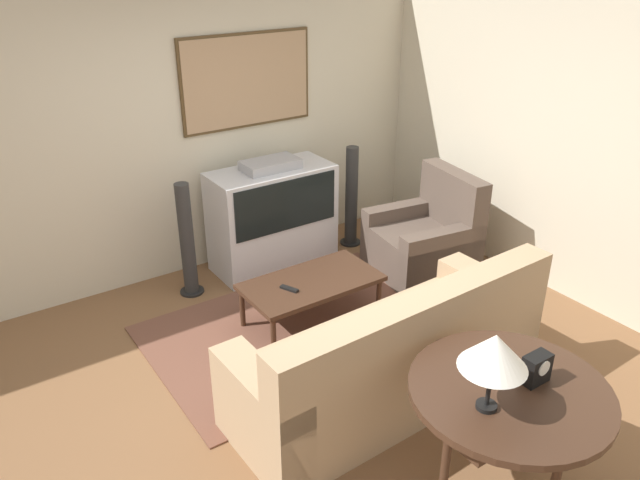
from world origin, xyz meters
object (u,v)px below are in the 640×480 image
at_px(tv, 272,217).
at_px(table_lamp, 494,352).
at_px(mantel_clock, 536,369).
at_px(coffee_table, 311,284).
at_px(speaker_tower_left, 187,243).
at_px(couch, 392,359).
at_px(console_table, 510,398).
at_px(speaker_tower_right, 351,199).
at_px(armchair, 425,242).

relative_size(tv, table_lamp, 2.63).
bearing_deg(mantel_clock, coffee_table, 90.85).
xyz_separation_m(tv, coffee_table, (-0.27, -1.09, -0.15)).
distance_m(table_lamp, speaker_tower_left, 3.27).
bearing_deg(mantel_clock, couch, 96.77).
relative_size(tv, mantel_clock, 6.92).
relative_size(tv, console_table, 1.08).
bearing_deg(console_table, tv, 83.18).
xyz_separation_m(couch, coffee_table, (0.09, 1.14, 0.02)).
bearing_deg(speaker_tower_right, mantel_clock, -109.81).
height_order(tv, speaker_tower_right, tv).
distance_m(tv, couch, 2.27).
distance_m(tv, console_table, 3.26).
bearing_deg(console_table, speaker_tower_left, 99.50).
height_order(table_lamp, speaker_tower_right, table_lamp).
height_order(mantel_clock, speaker_tower_left, speaker_tower_left).
bearing_deg(table_lamp, mantel_clock, -0.13).
bearing_deg(tv, mantel_clock, -94.13).
bearing_deg(table_lamp, speaker_tower_left, 95.39).
height_order(table_lamp, mantel_clock, table_lamp).
relative_size(table_lamp, speaker_tower_right, 0.42).
xyz_separation_m(couch, mantel_clock, (0.12, -1.02, 0.52)).
distance_m(tv, table_lamp, 3.37).
height_order(console_table, speaker_tower_left, speaker_tower_left).
bearing_deg(tv, coffee_table, -103.80).
bearing_deg(armchair, tv, -121.19).
distance_m(console_table, table_lamp, 0.48).
bearing_deg(mantel_clock, console_table, 169.43).
height_order(armchair, coffee_table, armchair).
bearing_deg(coffee_table, speaker_tower_left, 122.23).
bearing_deg(speaker_tower_left, mantel_clock, -77.97).
relative_size(couch, speaker_tower_left, 2.14).
bearing_deg(armchair, table_lamp, -28.82).
xyz_separation_m(speaker_tower_left, speaker_tower_right, (1.83, 0.00, 0.00)).
bearing_deg(coffee_table, speaker_tower_right, 41.00).
relative_size(tv, speaker_tower_left, 1.11).
distance_m(console_table, speaker_tower_right, 3.43).
relative_size(coffee_table, speaker_tower_right, 1.06).
xyz_separation_m(coffee_table, speaker_tower_left, (-0.65, 1.03, 0.15)).
bearing_deg(speaker_tower_right, console_table, -112.35).
xyz_separation_m(couch, console_table, (-0.03, -1.00, 0.36)).
distance_m(couch, speaker_tower_right, 2.52).
bearing_deg(speaker_tower_right, armchair, -75.68).
bearing_deg(speaker_tower_left, speaker_tower_right, 0.00).
bearing_deg(mantel_clock, speaker_tower_left, 102.03).
xyz_separation_m(coffee_table, speaker_tower_right, (1.18, 1.03, 0.15)).
height_order(couch, coffee_table, couch).
bearing_deg(speaker_tower_left, couch, -75.56).
distance_m(armchair, speaker_tower_left, 2.25).
relative_size(couch, coffee_table, 2.01).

